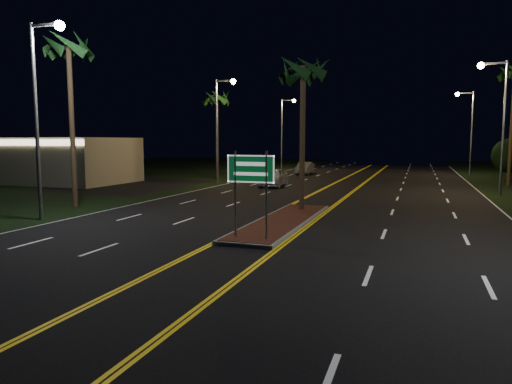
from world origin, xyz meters
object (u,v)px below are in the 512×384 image
at_px(palm_left_near, 69,49).
at_px(palm_left_far, 217,99).
at_px(streetlight_right_mid, 498,112).
at_px(palm_median, 303,70).
at_px(commercial_building, 48,160).
at_px(streetlight_left_far, 285,126).
at_px(median_island, 283,221).
at_px(highway_sign, 251,177).
at_px(shrub_far, 510,156).
at_px(streetlight_left_near, 42,98).
at_px(streetlight_right_far, 468,123).
at_px(car_near, 274,176).
at_px(streetlight_left_mid, 221,118).
at_px(car_far, 305,167).

relative_size(palm_left_near, palm_left_far, 1.11).
height_order(streetlight_right_mid, palm_median, streetlight_right_mid).
xyz_separation_m(commercial_building, streetlight_left_far, (15.39, 24.01, 3.65)).
height_order(median_island, streetlight_left_far, streetlight_left_far).
height_order(highway_sign, shrub_far, shrub_far).
bearing_deg(palm_left_far, streetlight_left_near, -84.79).
bearing_deg(streetlight_left_far, median_island, -74.00).
distance_m(streetlight_right_far, palm_left_near, 41.22).
distance_m(highway_sign, streetlight_left_far, 42.67).
relative_size(palm_median, car_near, 1.58).
relative_size(palm_median, palm_left_near, 0.85).
xyz_separation_m(streetlight_right_mid, palm_left_far, (-23.41, 6.00, 2.09)).
relative_size(median_island, streetlight_left_mid, 1.14).
height_order(commercial_building, palm_left_far, palm_left_far).
distance_m(streetlight_right_mid, car_far, 23.66).
xyz_separation_m(median_island, streetlight_right_far, (10.61, 35.00, 5.57)).
bearing_deg(palm_median, palm_left_far, 126.18).
distance_m(streetlight_left_mid, shrub_far, 27.40).
xyz_separation_m(commercial_building, palm_left_far, (13.20, 8.01, 5.74)).
distance_m(palm_median, palm_left_far, 21.69).
height_order(streetlight_left_mid, palm_median, streetlight_left_mid).
bearing_deg(streetlight_left_mid, highway_sign, -63.41).
distance_m(highway_sign, shrub_far, 35.96).
distance_m(commercial_building, streetlight_left_mid, 16.31).
bearing_deg(highway_sign, car_near, 105.14).
bearing_deg(streetlight_left_mid, streetlight_left_near, -90.00).
bearing_deg(commercial_building, palm_left_far, 31.25).
xyz_separation_m(streetlight_left_far, palm_median, (10.61, -33.50, 1.62)).
height_order(median_island, streetlight_left_mid, streetlight_left_mid).
relative_size(commercial_building, palm_left_far, 1.70).
distance_m(commercial_building, palm_median, 28.18).
relative_size(palm_left_far, car_near, 1.68).
distance_m(streetlight_left_near, shrub_far, 40.39).
bearing_deg(streetlight_right_mid, car_far, 137.29).
distance_m(streetlight_right_far, palm_median, 33.28).
bearing_deg(car_near, commercial_building, -173.83).
distance_m(streetlight_right_far, shrub_far, 7.56).
distance_m(highway_sign, palm_left_far, 28.77).
relative_size(highway_sign, streetlight_left_far, 0.36).
bearing_deg(streetlight_right_far, streetlight_right_mid, -90.00).
height_order(highway_sign, palm_left_near, palm_left_near).
relative_size(streetlight_left_far, streetlight_right_far, 1.00).
bearing_deg(palm_left_far, streetlight_left_far, 82.22).
bearing_deg(car_far, palm_median, -77.54).
height_order(median_island, car_near, car_near).
relative_size(commercial_building, car_far, 3.19).
xyz_separation_m(median_island, streetlight_left_near, (-10.61, -3.00, 5.57)).
xyz_separation_m(highway_sign, streetlight_right_far, (10.61, 39.20, 3.25)).
bearing_deg(car_far, median_island, -79.00).
relative_size(median_island, streetlight_right_far, 1.14).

